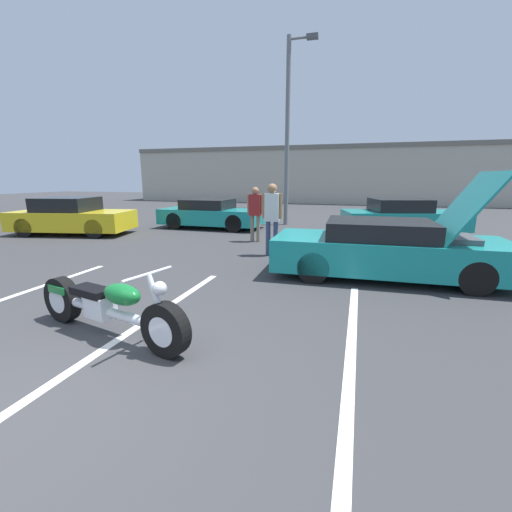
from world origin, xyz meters
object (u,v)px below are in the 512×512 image
at_px(parked_car_mid_row, 211,214).
at_px(spectator_by_show_car, 272,213).
at_px(light_pole, 289,125).
at_px(show_car_hood_open, 388,249).
at_px(motorcycle, 108,307).
at_px(parked_car_right_row, 402,217).
at_px(parked_car_left_row, 72,217).
at_px(spectator_near_motorcycle, 255,210).

bearing_deg(parked_car_mid_row, spectator_by_show_car, -48.79).
xyz_separation_m(light_pole, show_car_hood_open, (3.55, -7.31, -3.48)).
height_order(light_pole, motorcycle, light_pole).
relative_size(parked_car_right_row, parked_car_left_row, 1.04).
bearing_deg(parked_car_left_row, spectator_near_motorcycle, -7.38).
height_order(light_pole, show_car_hood_open, light_pole).
relative_size(light_pole, parked_car_right_row, 1.65).
height_order(show_car_hood_open, parked_car_left_row, show_car_hood_open).
xyz_separation_m(motorcycle, parked_car_mid_row, (-2.73, 9.29, 0.17)).
xyz_separation_m(parked_car_mid_row, parked_car_right_row, (7.16, 0.73, 0.03)).
xyz_separation_m(show_car_hood_open, spectator_near_motorcycle, (-3.71, 3.05, 0.43)).
height_order(show_car_hood_open, parked_car_mid_row, show_car_hood_open).
relative_size(motorcycle, parked_car_mid_row, 0.63).
relative_size(spectator_near_motorcycle, spectator_by_show_car, 0.93).
distance_m(motorcycle, parked_car_right_row, 10.95).
height_order(parked_car_left_row, spectator_by_show_car, spectator_by_show_car).
bearing_deg(parked_car_right_row, light_pole, 151.30).
distance_m(parked_car_mid_row, parked_car_right_row, 7.19).
xyz_separation_m(parked_car_mid_row, spectator_by_show_car, (3.55, -4.16, 0.55)).
height_order(light_pole, parked_car_mid_row, light_pole).
xyz_separation_m(show_car_hood_open, parked_car_right_row, (0.88, 6.17, 0.01)).
relative_size(motorcycle, show_car_hood_open, 0.57).
distance_m(light_pole, motorcycle, 11.74).
height_order(motorcycle, parked_car_left_row, parked_car_left_row).
xyz_separation_m(light_pole, parked_car_left_row, (-6.86, -4.72, -3.44)).
height_order(show_car_hood_open, parked_car_right_row, show_car_hood_open).
bearing_deg(parked_car_mid_row, motorcycle, -72.89).
xyz_separation_m(parked_car_left_row, spectator_near_motorcycle, (6.70, 0.47, 0.40)).
bearing_deg(motorcycle, parked_car_right_row, 79.41).
xyz_separation_m(light_pole, motorcycle, (0.00, -11.15, -3.67)).
distance_m(parked_car_mid_row, spectator_near_motorcycle, 3.54).
distance_m(parked_car_left_row, spectator_near_motorcycle, 6.72).
bearing_deg(parked_car_left_row, parked_car_mid_row, 23.32).
height_order(parked_car_right_row, spectator_near_motorcycle, spectator_near_motorcycle).
bearing_deg(parked_car_mid_row, parked_car_left_row, -144.56).
distance_m(motorcycle, show_car_hood_open, 5.24).
bearing_deg(show_car_hood_open, parked_car_left_row, 164.36).
relative_size(light_pole, motorcycle, 2.87).
bearing_deg(spectator_by_show_car, light_pole, 97.79).
distance_m(motorcycle, parked_car_mid_row, 9.68).
relative_size(parked_car_mid_row, spectator_near_motorcycle, 2.38).
bearing_deg(show_car_hood_open, parked_car_mid_row, 137.37).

